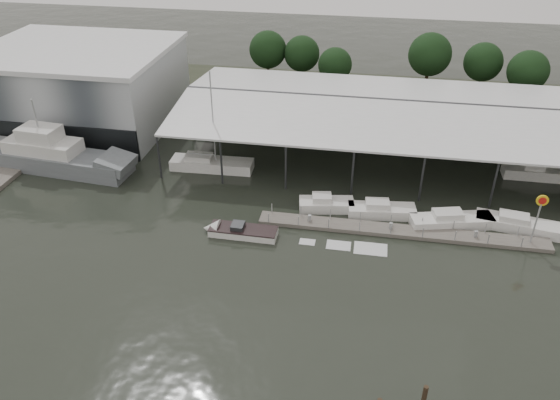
% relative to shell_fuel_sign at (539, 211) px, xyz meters
% --- Properties ---
extents(ground, '(200.00, 200.00, 0.00)m').
position_rel_shell_fuel_sign_xyz_m(ground, '(-27.00, -9.99, -3.93)').
color(ground, black).
rests_on(ground, ground).
extents(land_strip_far, '(140.00, 30.00, 0.30)m').
position_rel_shell_fuel_sign_xyz_m(land_strip_far, '(-27.00, 32.01, -3.83)').
color(land_strip_far, '#363A2B').
rests_on(land_strip_far, ground).
extents(land_strip_west, '(20.00, 40.00, 0.30)m').
position_rel_shell_fuel_sign_xyz_m(land_strip_west, '(-67.00, 20.01, -3.83)').
color(land_strip_west, '#363A2B').
rests_on(land_strip_west, ground).
extents(storage_warehouse, '(24.50, 20.50, 10.50)m').
position_rel_shell_fuel_sign_xyz_m(storage_warehouse, '(-55.00, 19.95, 1.36)').
color(storage_warehouse, '#A8AEB2').
rests_on(storage_warehouse, ground).
extents(covered_boat_shed, '(58.24, 24.00, 6.96)m').
position_rel_shell_fuel_sign_xyz_m(covered_boat_shed, '(-10.00, 18.01, 2.20)').
color(covered_boat_shed, silver).
rests_on(covered_boat_shed, ground).
extents(trawler_dock, '(3.00, 18.00, 0.50)m').
position_rel_shell_fuel_sign_xyz_m(trawler_dock, '(-57.00, 4.01, -3.68)').
color(trawler_dock, slate).
rests_on(trawler_dock, ground).
extents(floating_dock, '(28.00, 2.00, 1.40)m').
position_rel_shell_fuel_sign_xyz_m(floating_dock, '(-12.00, 0.01, -3.72)').
color(floating_dock, slate).
rests_on(floating_dock, ground).
extents(shell_fuel_sign, '(1.10, 0.18, 5.55)m').
position_rel_shell_fuel_sign_xyz_m(shell_fuel_sign, '(0.00, 0.00, 0.00)').
color(shell_fuel_sign, '#9A9D9F').
rests_on(shell_fuel_sign, ground).
extents(grey_trawler, '(19.63, 5.97, 8.84)m').
position_rel_shell_fuel_sign_xyz_m(grey_trawler, '(-52.04, 6.51, -2.35)').
color(grey_trawler, slate).
rests_on(grey_trawler, ground).
extents(white_sailboat, '(9.75, 2.90, 12.16)m').
position_rel_shell_fuel_sign_xyz_m(white_sailboat, '(-34.01, 9.57, -3.28)').
color(white_sailboat, white).
rests_on(white_sailboat, ground).
extents(speedboat_underway, '(18.27, 2.50, 2.00)m').
position_rel_shell_fuel_sign_xyz_m(speedboat_underway, '(-27.69, -3.03, -3.53)').
color(speedboat_underway, white).
rests_on(speedboat_underway, ground).
extents(moored_cruiser_0, '(5.92, 3.07, 1.70)m').
position_rel_shell_fuel_sign_xyz_m(moored_cruiser_0, '(-19.69, 3.09, -3.31)').
color(moored_cruiser_0, white).
rests_on(moored_cruiser_0, ground).
extents(moored_cruiser_1, '(7.03, 2.98, 1.70)m').
position_rel_shell_fuel_sign_xyz_m(moored_cruiser_1, '(-13.98, 2.88, -3.31)').
color(moored_cruiser_1, white).
rests_on(moored_cruiser_1, ground).
extents(moored_cruiser_2, '(8.46, 4.11, 1.70)m').
position_rel_shell_fuel_sign_xyz_m(moored_cruiser_2, '(-7.09, 2.14, -3.31)').
color(moored_cruiser_2, white).
rests_on(moored_cruiser_2, ground).
extents(moored_cruiser_3, '(8.19, 3.57, 1.70)m').
position_rel_shell_fuel_sign_xyz_m(moored_cruiser_3, '(-0.75, 2.67, -3.31)').
color(moored_cruiser_3, white).
rests_on(moored_cruiser_3, ground).
extents(horizon_tree_line, '(67.28, 9.60, 9.68)m').
position_rel_shell_fuel_sign_xyz_m(horizon_tree_line, '(-3.12, 37.79, 1.77)').
color(horizon_tree_line, '#2F2114').
rests_on(horizon_tree_line, ground).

